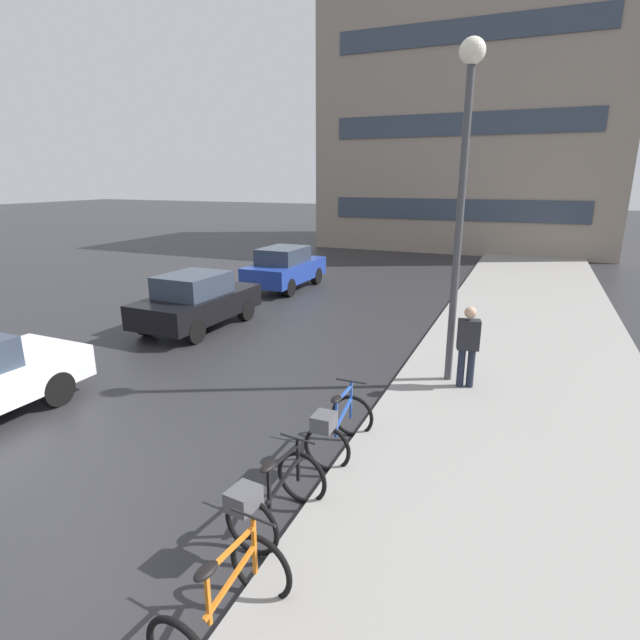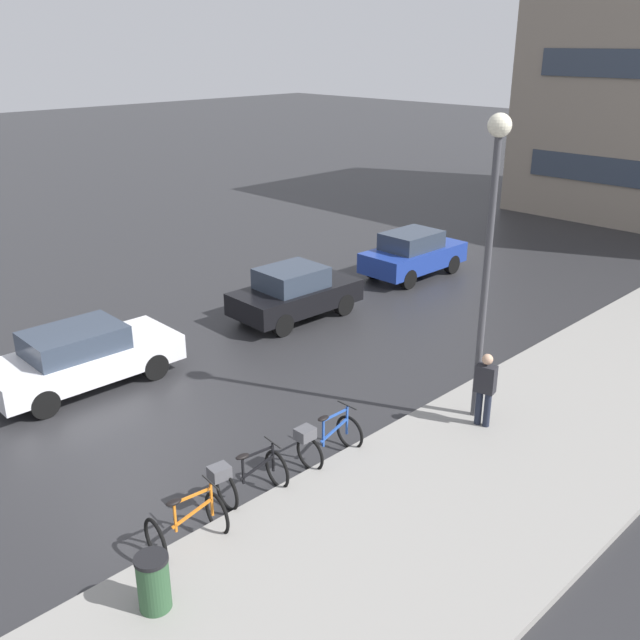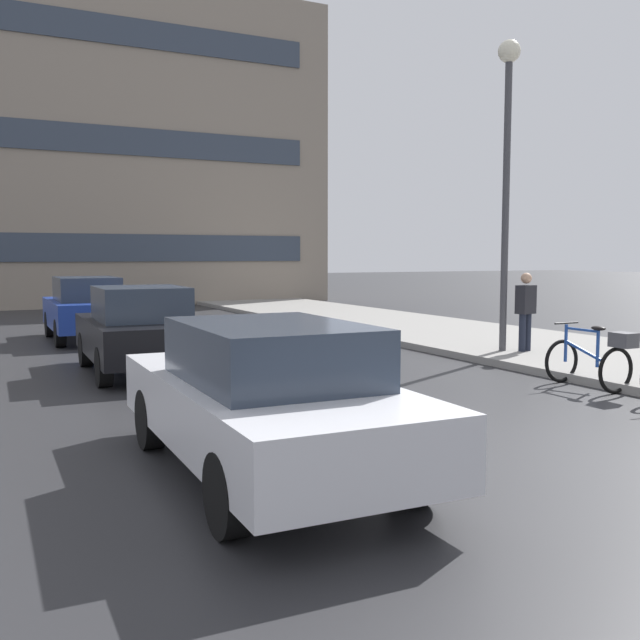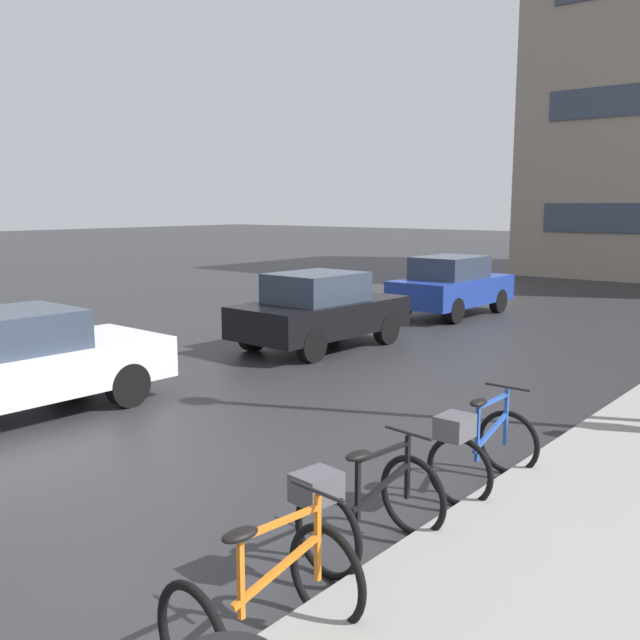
# 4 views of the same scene
# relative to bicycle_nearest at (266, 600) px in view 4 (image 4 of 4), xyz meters

# --- Properties ---
(ground_plane) EXTENTS (140.00, 140.00, 0.00)m
(ground_plane) POSITION_rel_bicycle_nearest_xyz_m (-3.68, 1.04, -0.40)
(ground_plane) COLOR #28282B
(bicycle_nearest) EXTENTS (0.85, 1.22, 1.01)m
(bicycle_nearest) POSITION_rel_bicycle_nearest_xyz_m (0.00, 0.00, 0.00)
(bicycle_nearest) COLOR black
(bicycle_nearest) RESTS_ON ground
(bicycle_second) EXTENTS (0.85, 1.41, 0.96)m
(bicycle_second) POSITION_rel_bicycle_nearest_xyz_m (-0.29, 1.41, 0.08)
(bicycle_second) COLOR black
(bicycle_second) RESTS_ON ground
(bicycle_third) EXTENTS (0.71, 1.40, 1.00)m
(bicycle_third) POSITION_rel_bicycle_nearest_xyz_m (-0.19, 3.25, 0.10)
(bicycle_third) COLOR black
(bicycle_third) RESTS_ON ground
(car_white) EXTENTS (1.89, 4.36, 1.46)m
(car_white) POSITION_rel_bicycle_nearest_xyz_m (-6.37, 1.56, 0.34)
(car_white) COLOR silver
(car_white) RESTS_ON ground
(car_black) EXTENTS (1.88, 3.82, 1.53)m
(car_black) POSITION_rel_bicycle_nearest_xyz_m (-6.13, 7.98, 0.36)
(car_black) COLOR black
(car_black) RESTS_ON ground
(car_blue) EXTENTS (1.75, 3.80, 1.55)m
(car_blue) POSITION_rel_bicycle_nearest_xyz_m (-6.21, 13.48, 0.38)
(car_blue) COLOR navy
(car_blue) RESTS_ON ground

